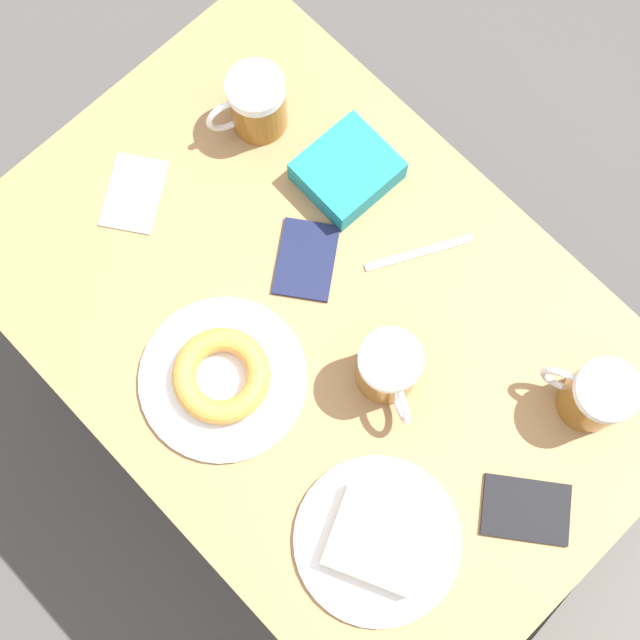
# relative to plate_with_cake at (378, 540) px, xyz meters

# --- Properties ---
(ground_plane) EXTENTS (8.00, 8.00, 0.00)m
(ground_plane) POSITION_rel_plate_with_cake_xyz_m (-0.16, -0.29, -0.76)
(ground_plane) COLOR #474442
(table) EXTENTS (0.72, 1.06, 0.74)m
(table) POSITION_rel_plate_with_cake_xyz_m (-0.16, -0.29, -0.08)
(table) COLOR #997044
(table) RESTS_ON ground_plane
(plate_with_cake) EXTENTS (0.24, 0.24, 0.04)m
(plate_with_cake) POSITION_rel_plate_with_cake_xyz_m (0.00, 0.00, 0.00)
(plate_with_cake) COLOR silver
(plate_with_cake) RESTS_ON table
(plate_with_donut) EXTENTS (0.25, 0.25, 0.05)m
(plate_with_donut) POSITION_rel_plate_with_cake_xyz_m (0.00, -0.33, 0.00)
(plate_with_donut) COLOR silver
(plate_with_donut) RESTS_ON table
(beer_mug_left) EXTENTS (0.13, 0.09, 0.12)m
(beer_mug_left) POSITION_rel_plate_with_cake_xyz_m (-0.33, -0.60, 0.04)
(beer_mug_left) COLOR #8C5619
(beer_mug_left) RESTS_ON table
(beer_mug_center) EXTENTS (0.09, 0.13, 0.12)m
(beer_mug_center) POSITION_rel_plate_with_cake_xyz_m (-0.36, 0.07, 0.04)
(beer_mug_center) COLOR #8C5619
(beer_mug_center) RESTS_ON table
(beer_mug_right) EXTENTS (0.09, 0.13, 0.12)m
(beer_mug_right) POSITION_rel_plate_with_cake_xyz_m (-0.18, -0.16, 0.04)
(beer_mug_right) COLOR #8C5619
(beer_mug_right) RESTS_ON table
(napkin_folded) EXTENTS (0.15, 0.14, 0.00)m
(napkin_folded) POSITION_rel_plate_with_cake_xyz_m (-0.10, -0.65, -0.01)
(napkin_folded) COLOR white
(napkin_folded) RESTS_ON table
(fork) EXTENTS (0.16, 0.09, 0.00)m
(fork) POSITION_rel_plate_with_cake_xyz_m (-0.35, -0.26, -0.01)
(fork) COLOR silver
(fork) RESTS_ON table
(passport_near_edge) EXTENTS (0.15, 0.15, 0.01)m
(passport_near_edge) POSITION_rel_plate_with_cake_xyz_m (-0.22, -0.38, -0.01)
(passport_near_edge) COLOR #141938
(passport_near_edge) RESTS_ON table
(passport_far_edge) EXTENTS (0.15, 0.15, 0.01)m
(passport_far_edge) POSITION_rel_plate_with_cake_xyz_m (-0.18, 0.12, -0.01)
(passport_far_edge) COLOR black
(passport_far_edge) RESTS_ON table
(blue_pouch) EXTENTS (0.14, 0.13, 0.05)m
(blue_pouch) POSITION_rel_plate_with_cake_xyz_m (-0.36, -0.43, 0.01)
(blue_pouch) COLOR teal
(blue_pouch) RESTS_ON table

